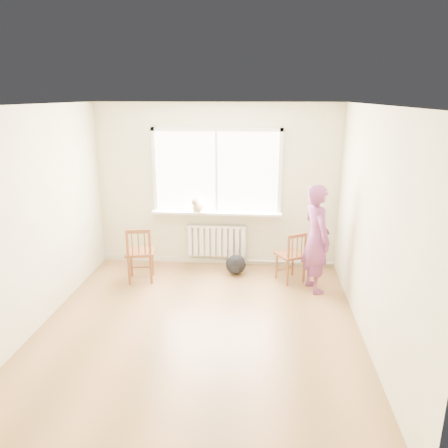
% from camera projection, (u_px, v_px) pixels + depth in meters
% --- Properties ---
extents(floor, '(4.50, 4.50, 0.00)m').
position_uv_depth(floor, '(199.00, 329.00, 5.45)').
color(floor, '#A47043').
rests_on(floor, ground).
extents(ceiling, '(4.50, 4.50, 0.00)m').
position_uv_depth(ceiling, '(194.00, 105.00, 4.68)').
color(ceiling, white).
rests_on(ceiling, back_wall).
extents(back_wall, '(4.00, 0.01, 2.70)m').
position_uv_depth(back_wall, '(217.00, 186.00, 7.21)').
color(back_wall, beige).
rests_on(back_wall, ground).
extents(window, '(2.12, 0.05, 1.42)m').
position_uv_depth(window, '(217.00, 168.00, 7.10)').
color(window, white).
rests_on(window, back_wall).
extents(windowsill, '(2.15, 0.22, 0.04)m').
position_uv_depth(windowsill, '(216.00, 213.00, 7.22)').
color(windowsill, white).
rests_on(windowsill, back_wall).
extents(radiator, '(1.00, 0.12, 0.55)m').
position_uv_depth(radiator, '(217.00, 240.00, 7.38)').
color(radiator, white).
rests_on(radiator, back_wall).
extents(heating_pipe, '(1.40, 0.04, 0.04)m').
position_uv_depth(heating_pipe, '(290.00, 262.00, 7.41)').
color(heating_pipe, silver).
rests_on(heating_pipe, back_wall).
extents(baseboard, '(4.00, 0.03, 0.08)m').
position_uv_depth(baseboard, '(217.00, 261.00, 7.57)').
color(baseboard, beige).
rests_on(baseboard, ground).
extents(chair_left, '(0.51, 0.49, 0.88)m').
position_uv_depth(chair_left, '(140.00, 254.00, 6.72)').
color(chair_left, brown).
rests_on(chair_left, floor).
extents(chair_right, '(0.54, 0.53, 0.81)m').
position_uv_depth(chair_right, '(292.00, 257.00, 6.72)').
color(chair_right, brown).
rests_on(chair_right, floor).
extents(person, '(0.56, 0.68, 1.60)m').
position_uv_depth(person, '(316.00, 239.00, 6.32)').
color(person, '#CC4644').
rests_on(person, floor).
extents(cat, '(0.24, 0.43, 0.29)m').
position_uv_depth(cat, '(198.00, 206.00, 7.13)').
color(cat, beige).
rests_on(cat, windowsill).
extents(backpack, '(0.36, 0.29, 0.32)m').
position_uv_depth(backpack, '(236.00, 265.00, 7.07)').
color(backpack, black).
rests_on(backpack, floor).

